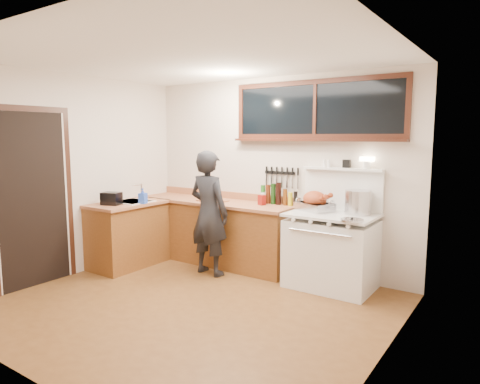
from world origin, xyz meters
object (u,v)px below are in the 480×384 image
Objects in this scene: vintage_stove at (332,249)px; roast_turkey at (315,202)px; cutting_board at (213,198)px; man at (209,213)px.

roast_turkey is at bearing 163.98° from vintage_stove.
cutting_board is 1.51m from roast_turkey.
vintage_stove is 0.96× the size of man.
man is at bearing -58.53° from cutting_board.
vintage_stove is 3.10× the size of roast_turkey.
man reaches higher than vintage_stove.
cutting_board is at bearing 121.47° from man.
man reaches higher than cutting_board.
cutting_board is (-1.77, -0.04, 0.49)m from vintage_stove.
cutting_board is at bearing -175.55° from roast_turkey.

